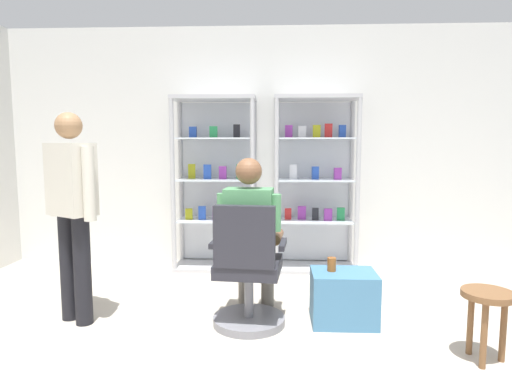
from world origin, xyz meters
The scene contains 9 objects.
back_wall centered at (0.00, 3.00, 1.35)m, with size 6.00×0.10×2.70m, color silver.
display_cabinet_left centered at (-0.55, 2.76, 0.96)m, with size 0.90×0.45×1.90m.
display_cabinet_right centered at (0.55, 2.76, 0.97)m, with size 0.90×0.45×1.90m.
office_chair centered at (-0.09, 1.13, 0.39)m, with size 0.59×0.56×0.96m.
seated_shopkeeper centered at (-0.07, 1.29, 0.71)m, with size 0.51×0.59×1.29m.
storage_crate centered at (0.65, 1.25, 0.20)m, with size 0.50×0.38×0.41m, color teal.
tea_glass centered at (0.56, 1.27, 0.46)m, with size 0.07×0.07×0.11m, color brown.
standing_customer centered at (-1.44, 1.18, 0.93)m, with size 0.46×0.37×1.63m.
wooden_stool centered at (1.47, 0.68, 0.37)m, with size 0.32×0.32×0.46m.
Camera 1 is at (0.12, -2.06, 1.40)m, focal length 30.56 mm.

